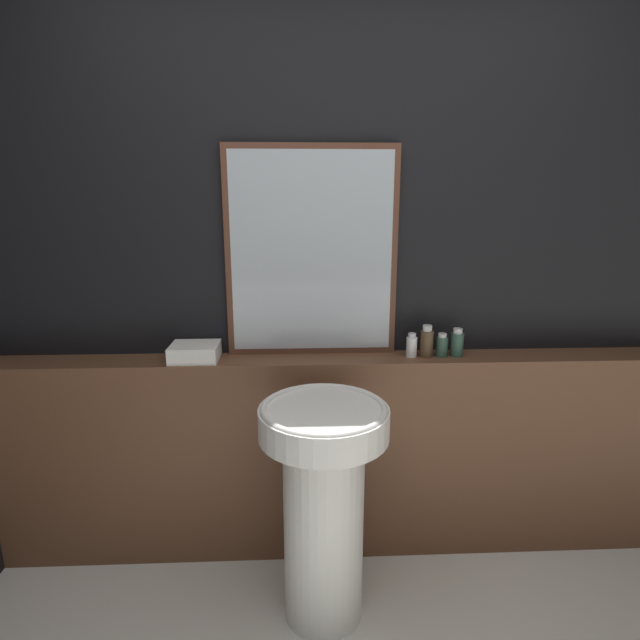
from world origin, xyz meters
The scene contains 9 objects.
wall_back centered at (0.00, 1.57, 1.25)m, with size 8.00×0.06×2.50m.
vanity_counter centered at (0.00, 1.45, 0.46)m, with size 2.97×0.19×0.92m.
pedestal_sink centered at (-0.10, 1.06, 0.51)m, with size 0.47×0.47×0.87m.
mirror centered at (-0.13, 1.52, 1.36)m, with size 0.72×0.03×0.88m.
towel_stack centered at (-0.62, 1.45, 0.95)m, with size 0.20×0.17×0.07m.
shampoo_bottle centered at (0.30, 1.45, 0.97)m, with size 0.05×0.05×0.10m.
conditioner_bottle centered at (0.36, 1.45, 0.98)m, with size 0.06×0.06×0.14m.
lotion_bottle centered at (0.43, 1.45, 0.96)m, with size 0.05×0.05×0.10m.
body_wash_bottle centered at (0.49, 1.45, 0.97)m, with size 0.05×0.05×0.12m.
Camera 1 is at (-0.19, -0.58, 1.57)m, focal length 28.00 mm.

